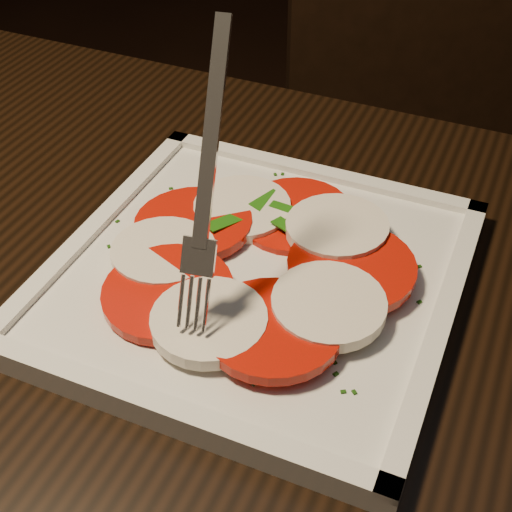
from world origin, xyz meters
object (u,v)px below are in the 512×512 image
at_px(table, 205,454).
at_px(plate, 256,278).
at_px(chair, 427,138).
at_px(fork, 213,166).

bearing_deg(table, plate, 84.91).
xyz_separation_m(chair, plate, (-0.06, -0.63, 0.22)).
xyz_separation_m(table, fork, (-0.01, 0.06, 0.22)).
distance_m(table, chair, 0.73).
relative_size(plate, fork, 1.70).
bearing_deg(chair, table, -120.56).
height_order(plate, fork, fork).
bearing_deg(plate, chair, 84.32).
xyz_separation_m(table, plate, (0.01, 0.09, 0.11)).
bearing_deg(chair, fork, -122.03).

